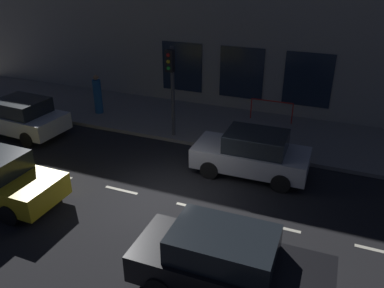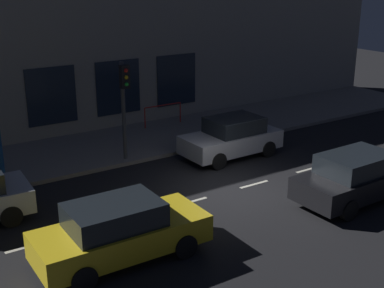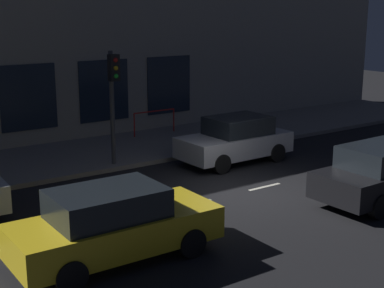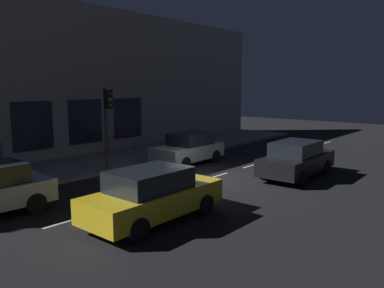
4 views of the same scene
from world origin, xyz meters
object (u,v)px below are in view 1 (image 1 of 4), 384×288
(parked_car_2, at_px, (22,117))
(traffic_light, at_px, (171,78))
(parked_car_0, at_px, (228,263))
(parked_car_1, at_px, (252,154))
(pedestrian_0, at_px, (98,95))

(parked_car_2, bearing_deg, traffic_light, -69.55)
(parked_car_0, distance_m, parked_car_1, 5.52)
(parked_car_2, distance_m, pedestrian_0, 3.56)
(pedestrian_0, bearing_deg, parked_car_2, -88.18)
(parked_car_2, bearing_deg, pedestrian_0, -26.53)
(traffic_light, distance_m, parked_car_1, 4.52)
(parked_car_0, height_order, parked_car_2, same)
(traffic_light, height_order, parked_car_1, traffic_light)
(parked_car_0, bearing_deg, parked_car_1, -172.16)
(traffic_light, relative_size, parked_car_1, 0.94)
(parked_car_1, height_order, pedestrian_0, pedestrian_0)
(parked_car_1, bearing_deg, traffic_light, 66.02)
(traffic_light, distance_m, pedestrian_0, 4.88)
(traffic_light, xyz_separation_m, pedestrian_0, (1.15, 4.44, -1.65))
(parked_car_1, distance_m, pedestrian_0, 8.68)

